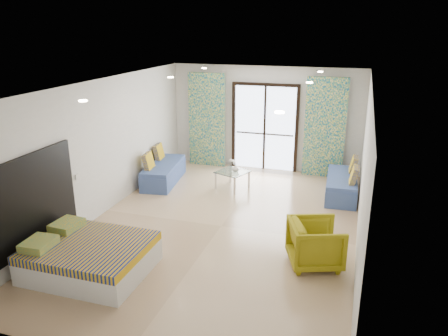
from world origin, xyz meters
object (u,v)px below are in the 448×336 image
(daybed_right, at_px, (342,185))
(armchair, at_px, (316,241))
(daybed_left, at_px, (163,172))
(coffee_table, at_px, (232,173))
(bed, at_px, (89,257))

(daybed_right, bearing_deg, armchair, -96.92)
(daybed_left, height_order, daybed_right, daybed_left)
(coffee_table, bearing_deg, daybed_left, -177.17)
(daybed_right, xyz_separation_m, armchair, (-0.25, -3.20, 0.15))
(daybed_right, distance_m, armchair, 3.21)
(bed, height_order, armchair, armchair)
(daybed_left, xyz_separation_m, daybed_right, (4.23, 0.39, -0.00))
(bed, height_order, daybed_left, daybed_left)
(coffee_table, relative_size, armchair, 1.01)
(coffee_table, bearing_deg, bed, -104.82)
(daybed_right, bearing_deg, bed, -131.19)
(daybed_left, relative_size, armchair, 2.19)
(bed, distance_m, daybed_left, 4.13)
(daybed_right, xyz_separation_m, coffee_table, (-2.49, -0.30, 0.12))
(daybed_left, bearing_deg, armchair, -43.20)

